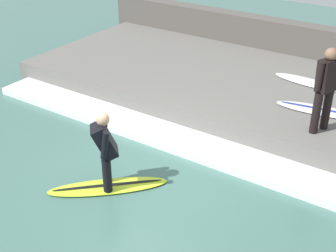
# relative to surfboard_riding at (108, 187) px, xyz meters

# --- Properties ---
(ground_plane) EXTENTS (28.00, 28.00, 0.00)m
(ground_plane) POSITION_rel_surfboard_riding_xyz_m (0.55, -0.33, -0.03)
(ground_plane) COLOR #426B60
(concrete_ledge) EXTENTS (4.40, 10.61, 0.52)m
(concrete_ledge) POSITION_rel_surfboard_riding_xyz_m (4.59, -0.33, 0.23)
(concrete_ledge) COLOR #66635E
(concrete_ledge) RESTS_ON ground_plane
(back_wall) EXTENTS (0.50, 11.14, 1.33)m
(back_wall) POSITION_rel_surfboard_riding_xyz_m (7.04, -0.33, 0.63)
(back_wall) COLOR #544F49
(back_wall) RESTS_ON ground_plane
(wave_foam_crest) EXTENTS (0.84, 10.08, 0.16)m
(wave_foam_crest) POSITION_rel_surfboard_riding_xyz_m (1.97, -0.33, 0.05)
(wave_foam_crest) COLOR white
(wave_foam_crest) RESTS_ON ground_plane
(surfboard_riding) EXTENTS (1.78, 1.83, 0.07)m
(surfboard_riding) POSITION_rel_surfboard_riding_xyz_m (0.00, 0.00, 0.00)
(surfboard_riding) COLOR #BFE02D
(surfboard_riding) RESTS_ON ground_plane
(surfer_riding) EXTENTS (0.58, 0.58, 1.41)m
(surfer_riding) POSITION_rel_surfboard_riding_xyz_m (-0.00, 0.00, 0.81)
(surfer_riding) COLOR black
(surfer_riding) RESTS_ON surfboard_riding
(surfer_waiting_near) EXTENTS (0.53, 0.37, 1.64)m
(surfer_waiting_near) POSITION_rel_surfboard_riding_xyz_m (3.13, -2.61, 1.41)
(surfer_waiting_near) COLOR black
(surfer_waiting_near) RESTS_ON concrete_ledge
(surfboard_waiting_near) EXTENTS (0.72, 1.89, 0.07)m
(surfboard_waiting_near) POSITION_rel_surfboard_riding_xyz_m (3.92, -2.41, 0.52)
(surfboard_waiting_near) COLOR silver
(surfboard_waiting_near) RESTS_ON concrete_ledge
(surfboard_spare) EXTENTS (0.61, 1.67, 0.06)m
(surfboard_spare) POSITION_rel_surfboard_riding_xyz_m (5.21, -1.69, 0.52)
(surfboard_spare) COLOR white
(surfboard_spare) RESTS_ON concrete_ledge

